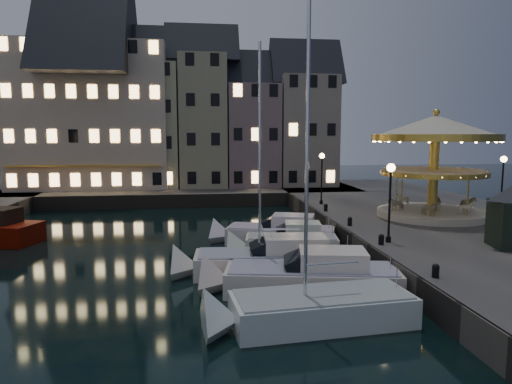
{
  "coord_description": "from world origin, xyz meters",
  "views": [
    {
      "loc": [
        -2.65,
        -21.58,
        6.95
      ],
      "look_at": [
        1.0,
        8.0,
        3.2
      ],
      "focal_mm": 32.0,
      "sensor_mm": 36.0,
      "label": 1
    }
  ],
  "objects": [
    {
      "name": "townhouse_nc",
      "position": [
        -8.0,
        30.0,
        8.78
      ],
      "size": [
        6.82,
        8.0,
        14.8
      ],
      "color": "tan",
      "rests_on": "quay_north"
    },
    {
      "name": "townhouse_nd",
      "position": [
        -2.25,
        30.0,
        9.28
      ],
      "size": [
        5.5,
        8.0,
        15.8
      ],
      "color": "gray",
      "rests_on": "quay_north"
    },
    {
      "name": "quaywall_e",
      "position": [
        6.0,
        6.0,
        0.65
      ],
      "size": [
        0.15,
        44.0,
        1.3
      ],
      "primitive_type": "cube",
      "color": "#47423A",
      "rests_on": "ground"
    },
    {
      "name": "motorboat_e",
      "position": [
        1.98,
        6.56,
        0.64
      ],
      "size": [
        7.78,
        4.41,
        2.15
      ],
      "color": "silver",
      "rests_on": "ground"
    },
    {
      "name": "motorboat_b",
      "position": [
        1.78,
        -2.46,
        0.64
      ],
      "size": [
        8.73,
        3.93,
        2.15
      ],
      "color": "beige",
      "rests_on": "ground"
    },
    {
      "name": "quaywall_n",
      "position": [
        -6.0,
        22.0,
        0.65
      ],
      "size": [
        48.0,
        0.15,
        1.3
      ],
      "primitive_type": "cube",
      "color": "#47423A",
      "rests_on": "ground"
    },
    {
      "name": "streetlamp_d",
      "position": [
        18.5,
        8.0,
        4.02
      ],
      "size": [
        0.44,
        0.44,
        4.17
      ],
      "color": "black",
      "rests_on": "quay_east"
    },
    {
      "name": "townhouse_nb",
      "position": [
        -14.05,
        30.0,
        8.28
      ],
      "size": [
        6.16,
        8.0,
        13.8
      ],
      "color": "slate",
      "rests_on": "quay_north"
    },
    {
      "name": "streetlamp_c",
      "position": [
        7.2,
        14.5,
        4.02
      ],
      "size": [
        0.44,
        0.44,
        4.17
      ],
      "color": "black",
      "rests_on": "quay_east"
    },
    {
      "name": "bollard_a",
      "position": [
        6.6,
        -5.0,
        1.6
      ],
      "size": [
        0.3,
        0.3,
        0.57
      ],
      "color": "black",
      "rests_on": "quay_east"
    },
    {
      "name": "bollard_c",
      "position": [
        6.6,
        5.5,
        1.6
      ],
      "size": [
        0.3,
        0.3,
        0.57
      ],
      "color": "black",
      "rests_on": "quay_east"
    },
    {
      "name": "carousel",
      "position": [
        13.28,
        7.89,
        6.16
      ],
      "size": [
        8.44,
        8.44,
        7.38
      ],
      "color": "beige",
      "rests_on": "quay_east"
    },
    {
      "name": "ground",
      "position": [
        0.0,
        0.0,
        0.0
      ],
      "size": [
        160.0,
        160.0,
        0.0
      ],
      "primitive_type": "plane",
      "color": "black",
      "rests_on": "ground"
    },
    {
      "name": "townhouse_nf",
      "position": [
        9.25,
        30.0,
        8.28
      ],
      "size": [
        6.82,
        8.0,
        13.8
      ],
      "color": "gray",
      "rests_on": "quay_north"
    },
    {
      "name": "quay_east",
      "position": [
        14.0,
        6.0,
        0.65
      ],
      "size": [
        16.0,
        56.0,
        1.3
      ],
      "primitive_type": "cube",
      "color": "#474442",
      "rests_on": "ground"
    },
    {
      "name": "motorboat_a",
      "position": [
        1.17,
        -5.93,
        0.54
      ],
      "size": [
        7.77,
        3.22,
        12.91
      ],
      "color": "silver",
      "rests_on": "ground"
    },
    {
      "name": "townhouse_na",
      "position": [
        -19.5,
        30.0,
        7.78
      ],
      "size": [
        5.5,
        8.0,
        12.8
      ],
      "color": "#9B8A6B",
      "rests_on": "quay_north"
    },
    {
      "name": "quay_north",
      "position": [
        -8.0,
        28.0,
        0.65
      ],
      "size": [
        44.0,
        12.0,
        1.3
      ],
      "primitive_type": "cube",
      "color": "#474442",
      "rests_on": "ground"
    },
    {
      "name": "motorboat_d",
      "position": [
        2.13,
        3.85,
        0.63
      ],
      "size": [
        6.4,
        2.87,
        2.15
      ],
      "color": "silver",
      "rests_on": "ground"
    },
    {
      "name": "motorboat_c",
      "position": [
        0.64,
        0.29,
        0.68
      ],
      "size": [
        9.14,
        2.91,
        12.12
      ],
      "color": "silver",
      "rests_on": "ground"
    },
    {
      "name": "streetlamp_b",
      "position": [
        7.2,
        1.0,
        4.02
      ],
      "size": [
        0.44,
        0.44,
        4.17
      ],
      "color": "black",
      "rests_on": "quay_east"
    },
    {
      "name": "bollard_b",
      "position": [
        6.6,
        0.5,
        1.6
      ],
      "size": [
        0.3,
        0.3,
        0.57
      ],
      "color": "black",
      "rests_on": "quay_east"
    },
    {
      "name": "bollard_d",
      "position": [
        6.6,
        11.0,
        1.6
      ],
      "size": [
        0.3,
        0.3,
        0.57
      ],
      "color": "black",
      "rests_on": "quay_east"
    },
    {
      "name": "hotel_corner",
      "position": [
        -14.0,
        30.0,
        9.78
      ],
      "size": [
        17.6,
        9.0,
        16.8
      ],
      "color": "beige",
      "rests_on": "quay_north"
    },
    {
      "name": "townhouse_ne",
      "position": [
        3.2,
        30.0,
        7.78
      ],
      "size": [
        6.16,
        8.0,
        12.8
      ],
      "color": "slate",
      "rests_on": "quay_north"
    }
  ]
}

